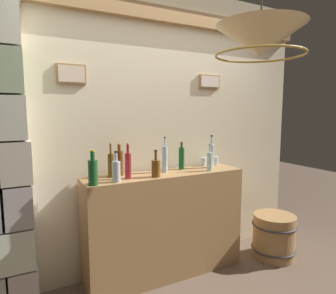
# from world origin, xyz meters

# --- Properties ---
(panelled_rear_partition) EXTENTS (3.51, 0.15, 2.75)m
(panelled_rear_partition) POSITION_xyz_m (-0.00, 1.10, 1.44)
(panelled_rear_partition) COLOR beige
(panelled_rear_partition) RESTS_ON ground
(bar_shelf_unit) EXTENTS (1.53, 0.37, 0.99)m
(bar_shelf_unit) POSITION_xyz_m (0.00, 0.83, 0.49)
(bar_shelf_unit) COLOR #9E7547
(bar_shelf_unit) RESTS_ON ground
(liquor_bottle_amaro) EXTENTS (0.05, 0.05, 0.31)m
(liquor_bottle_amaro) POSITION_xyz_m (-0.38, 0.78, 1.11)
(liquor_bottle_amaro) COLOR maroon
(liquor_bottle_amaro) RESTS_ON bar_shelf_unit
(liquor_bottle_rum) EXTENTS (0.07, 0.07, 0.25)m
(liquor_bottle_rum) POSITION_xyz_m (-0.51, 0.72, 1.08)
(liquor_bottle_rum) COLOR #ACB9C0
(liquor_bottle_rum) RESTS_ON bar_shelf_unit
(liquor_bottle_vermouth) EXTENTS (0.05, 0.05, 0.26)m
(liquor_bottle_vermouth) POSITION_xyz_m (0.42, 0.73, 1.08)
(liquor_bottle_vermouth) COLOR silver
(liquor_bottle_vermouth) RESTS_ON bar_shelf_unit
(liquor_bottle_rye) EXTENTS (0.07, 0.07, 0.29)m
(liquor_bottle_rye) POSITION_xyz_m (-0.41, 0.94, 1.11)
(liquor_bottle_rye) COLOR #5F3413
(liquor_bottle_rye) RESTS_ON bar_shelf_unit
(liquor_bottle_brandy) EXTENTS (0.06, 0.06, 0.27)m
(liquor_bottle_brandy) POSITION_xyz_m (0.23, 0.93, 1.10)
(liquor_bottle_brandy) COLOR #174F26
(liquor_bottle_brandy) RESTS_ON bar_shelf_unit
(liquor_bottle_tequila) EXTENTS (0.05, 0.05, 0.33)m
(liquor_bottle_tequila) POSITION_xyz_m (0.02, 0.88, 1.12)
(liquor_bottle_tequila) COLOR #A7C4DB
(liquor_bottle_tequila) RESTS_ON bar_shelf_unit
(liquor_bottle_sherry) EXTENTS (0.08, 0.08, 0.24)m
(liquor_bottle_sherry) POSITION_xyz_m (-0.15, 0.73, 1.07)
(liquor_bottle_sherry) COLOR brown
(liquor_bottle_sherry) RESTS_ON bar_shelf_unit
(liquor_bottle_gin) EXTENTS (0.05, 0.05, 0.33)m
(liquor_bottle_gin) POSITION_xyz_m (0.54, 0.86, 1.12)
(liquor_bottle_gin) COLOR silver
(liquor_bottle_gin) RESTS_ON bar_shelf_unit
(liquor_bottle_mezcal) EXTENTS (0.05, 0.05, 0.30)m
(liquor_bottle_mezcal) POSITION_xyz_m (-0.50, 0.90, 1.10)
(liquor_bottle_mezcal) COLOR #593C13
(liquor_bottle_mezcal) RESTS_ON bar_shelf_unit
(liquor_bottle_whiskey) EXTENTS (0.07, 0.07, 0.28)m
(liquor_bottle_whiskey) POSITION_xyz_m (-0.70, 0.70, 1.10)
(liquor_bottle_whiskey) COLOR #184C23
(liquor_bottle_whiskey) RESTS_ON bar_shelf_unit
(glass_tumbler_rocks) EXTENTS (0.06, 0.06, 0.09)m
(glass_tumbler_rocks) POSITION_xyz_m (0.53, 0.98, 1.03)
(glass_tumbler_rocks) COLOR silver
(glass_tumbler_rocks) RESTS_ON bar_shelf_unit
(glass_tumbler_highball) EXTENTS (0.06, 0.06, 0.09)m
(glass_tumbler_highball) POSITION_xyz_m (0.67, 0.97, 1.03)
(glass_tumbler_highball) COLOR silver
(glass_tumbler_highball) RESTS_ON bar_shelf_unit
(pendant_lamp) EXTENTS (0.63, 0.63, 0.61)m
(pendant_lamp) POSITION_xyz_m (0.35, 0.05, 2.05)
(pendant_lamp) COLOR beige
(wooden_barrel) EXTENTS (0.46, 0.46, 0.47)m
(wooden_barrel) POSITION_xyz_m (1.17, 0.58, 0.23)
(wooden_barrel) COLOR #9E7547
(wooden_barrel) RESTS_ON ground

